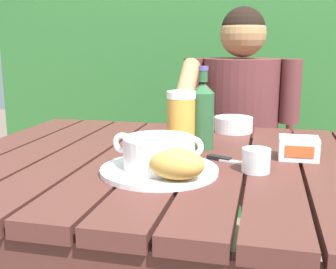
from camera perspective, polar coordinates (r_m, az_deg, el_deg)
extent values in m
cube|color=#512A24|center=(1.27, -17.11, -2.66)|extent=(0.12, 0.93, 0.04)
cube|color=#512A24|center=(1.21, -11.70, -3.09)|extent=(0.12, 0.93, 0.04)
cube|color=#512A24|center=(1.16, -5.79, -3.53)|extent=(0.12, 0.93, 0.04)
cube|color=#512A24|center=(1.13, 0.57, -3.96)|extent=(0.12, 0.93, 0.04)
cube|color=#512A24|center=(1.11, 7.24, -4.36)|extent=(0.12, 0.93, 0.04)
cube|color=#512A24|center=(1.10, 14.07, -4.71)|extent=(0.12, 0.93, 0.04)
cube|color=#512A24|center=(1.11, 20.87, -4.99)|extent=(0.12, 0.93, 0.04)
cube|color=#512A24|center=(0.76, -6.86, -17.12)|extent=(1.13, 0.03, 0.08)
cube|color=#512A24|center=(1.55, 4.04, -1.65)|extent=(1.13, 0.03, 0.08)
cube|color=#512A24|center=(1.81, -13.81, -10.81)|extent=(0.06, 0.06, 0.73)
cube|color=#2F6A30|center=(2.80, 8.42, 9.95)|extent=(2.95, 0.60, 1.92)
cylinder|color=#4C3823|center=(3.05, -0.34, 4.47)|extent=(0.10, 0.10, 1.31)
cylinder|color=#5C2A28|center=(1.89, 15.95, -14.85)|extent=(0.04, 0.04, 0.44)
cylinder|color=#5C2A28|center=(1.92, 1.94, -13.99)|extent=(0.04, 0.04, 0.44)
cylinder|color=#5C2A28|center=(2.28, 15.47, -10.01)|extent=(0.04, 0.04, 0.44)
cylinder|color=#5C2A28|center=(2.30, 4.03, -9.37)|extent=(0.04, 0.04, 0.44)
cube|color=#5C2A28|center=(2.00, 9.57, -5.88)|extent=(0.49, 0.46, 0.02)
cylinder|color=#5C2A28|center=(2.15, 16.18, 1.64)|extent=(0.04, 0.04, 0.50)
cylinder|color=#5C2A28|center=(2.17, 4.21, 2.20)|extent=(0.04, 0.04, 0.50)
cube|color=#5C2A28|center=(2.16, 10.09, -0.01)|extent=(0.45, 0.02, 0.04)
cube|color=#5C2A28|center=(2.14, 10.22, 3.24)|extent=(0.45, 0.02, 0.04)
cube|color=#5C2A28|center=(2.13, 10.35, 6.56)|extent=(0.45, 0.02, 0.04)
cylinder|color=brown|center=(1.81, 11.46, -15.76)|extent=(0.11, 0.11, 0.45)
cylinder|color=brown|center=(1.79, 11.95, -6.16)|extent=(0.13, 0.40, 0.13)
cylinder|color=brown|center=(1.82, 5.90, -15.41)|extent=(0.11, 0.11, 0.45)
cylinder|color=brown|center=(1.80, 6.51, -5.87)|extent=(0.13, 0.40, 0.13)
cylinder|color=brown|center=(1.83, 9.71, 2.33)|extent=(0.32, 0.32, 0.49)
sphere|color=#A1784D|center=(1.80, 10.12, 13.26)|extent=(0.19, 0.19, 0.19)
sphere|color=black|center=(1.80, 10.14, 13.87)|extent=(0.18, 0.18, 0.18)
cylinder|color=brown|center=(1.79, 16.22, 5.61)|extent=(0.08, 0.08, 0.26)
cylinder|color=brown|center=(1.82, 3.46, 6.16)|extent=(0.08, 0.08, 0.26)
cylinder|color=#A1784D|center=(1.66, 2.53, 6.62)|extent=(0.07, 0.25, 0.21)
cylinder|color=white|center=(0.99, -1.44, -4.81)|extent=(0.28, 0.28, 0.01)
cylinder|color=white|center=(0.98, -1.46, -2.45)|extent=(0.17, 0.17, 0.07)
cylinder|color=#A04623|center=(0.98, -1.46, -1.54)|extent=(0.15, 0.15, 0.01)
torus|color=white|center=(1.00, -6.11, -1.15)|extent=(0.05, 0.01, 0.05)
torus|color=white|center=(0.96, 3.39, -1.68)|extent=(0.05, 0.01, 0.05)
ellipsoid|color=#C09543|center=(0.90, 1.17, -3.98)|extent=(0.13, 0.11, 0.07)
cylinder|color=gold|center=(1.18, 1.78, 1.36)|extent=(0.08, 0.08, 0.15)
cylinder|color=white|center=(1.17, 1.81, 5.40)|extent=(0.08, 0.08, 0.02)
cylinder|color=#2A5731|center=(1.20, 4.70, 1.83)|extent=(0.06, 0.06, 0.16)
cone|color=#2A5731|center=(1.19, 4.78, 6.37)|extent=(0.06, 0.06, 0.03)
cylinder|color=#2A5731|center=(1.19, 4.80, 7.88)|extent=(0.02, 0.02, 0.03)
cylinder|color=#574B98|center=(1.18, 4.82, 8.93)|extent=(0.03, 0.03, 0.01)
cylinder|color=silver|center=(1.01, 11.83, -3.43)|extent=(0.07, 0.07, 0.06)
cube|color=white|center=(1.15, 17.24, -1.78)|extent=(0.10, 0.08, 0.06)
cube|color=#D85B2C|center=(1.11, 17.37, -2.25)|extent=(0.07, 0.00, 0.03)
cube|color=silver|center=(1.07, 9.96, -3.85)|extent=(0.12, 0.06, 0.00)
cube|color=black|center=(1.10, 6.92, -3.26)|extent=(0.07, 0.04, 0.01)
cylinder|color=white|center=(1.45, 8.84, 1.36)|extent=(0.13, 0.13, 0.05)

